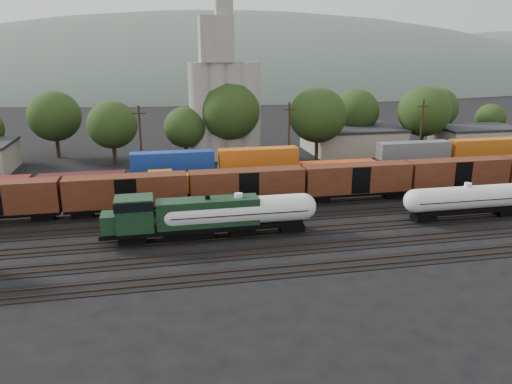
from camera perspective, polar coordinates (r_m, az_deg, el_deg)
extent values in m
plane|color=black|center=(61.42, -1.65, -3.31)|extent=(600.00, 600.00, 0.00)
cube|color=black|center=(47.80, 1.61, -9.12)|extent=(180.00, 3.20, 0.08)
cube|color=#382319|center=(47.14, 1.81, -9.39)|extent=(180.00, 0.08, 0.16)
cube|color=#382319|center=(48.40, 1.41, -8.68)|extent=(180.00, 0.08, 0.16)
cube|color=black|center=(52.25, 0.32, -6.84)|extent=(180.00, 3.20, 0.08)
cube|color=#382319|center=(51.58, 0.49, -7.06)|extent=(180.00, 0.08, 0.16)
cube|color=#382319|center=(52.87, 0.16, -6.46)|extent=(180.00, 0.08, 0.16)
cube|color=black|center=(56.79, -0.75, -4.92)|extent=(180.00, 3.20, 0.08)
cube|color=#382319|center=(56.11, -0.60, -5.10)|extent=(180.00, 0.08, 0.16)
cube|color=#382319|center=(57.42, -0.89, -4.59)|extent=(180.00, 0.08, 0.16)
cube|color=black|center=(61.41, -1.65, -3.28)|extent=(180.00, 3.20, 0.08)
cube|color=#382319|center=(60.72, -1.53, -3.43)|extent=(180.00, 0.08, 0.16)
cube|color=#382319|center=(62.05, -1.77, -2.99)|extent=(180.00, 0.08, 0.16)
cube|color=black|center=(66.08, -2.43, -1.87)|extent=(180.00, 3.20, 0.08)
cube|color=#382319|center=(65.38, -2.32, -2.00)|extent=(180.00, 0.08, 0.16)
cube|color=#382319|center=(66.73, -2.53, -1.62)|extent=(180.00, 0.08, 0.16)
cube|color=black|center=(70.79, -3.10, -0.65)|extent=(180.00, 3.20, 0.08)
cube|color=#382319|center=(70.09, -3.01, -0.75)|extent=(180.00, 0.08, 0.16)
cube|color=#382319|center=(71.45, -3.19, -0.43)|extent=(180.00, 0.08, 0.16)
cube|color=black|center=(75.55, -3.69, 0.42)|extent=(180.00, 3.20, 0.08)
cube|color=#382319|center=(74.84, -3.61, 0.33)|extent=(180.00, 0.08, 0.16)
cube|color=#382319|center=(76.21, -3.77, 0.62)|extent=(180.00, 0.08, 0.16)
cube|color=black|center=(55.49, -7.78, -4.08)|extent=(18.67, 3.19, 0.44)
cube|color=black|center=(55.66, -7.76, -4.56)|extent=(5.49, 2.42, 0.88)
cube|color=black|center=(55.11, -5.52, -2.27)|extent=(11.20, 2.64, 2.97)
cube|color=black|center=(54.77, -13.71, -2.42)|extent=(3.95, 3.19, 3.62)
cube|color=black|center=(54.43, -13.79, -1.27)|extent=(4.06, 3.30, 0.99)
cube|color=black|center=(55.20, -16.37, -3.38)|extent=(1.76, 2.64, 1.98)
cylinder|color=black|center=(54.61, -5.57, -0.63)|extent=(0.55, 0.55, 0.55)
cube|color=black|center=(55.70, -13.91, -5.12)|extent=(2.86, 2.20, 0.77)
cube|color=black|center=(56.40, -1.67, -4.36)|extent=(2.86, 2.20, 0.77)
cylinder|color=silver|center=(55.59, -2.00, -2.15)|extent=(14.91, 3.07, 3.07)
sphere|color=silver|center=(54.88, -9.70, -2.62)|extent=(3.07, 3.07, 3.07)
sphere|color=silver|center=(57.27, 5.36, -1.66)|extent=(3.07, 3.07, 3.07)
cylinder|color=silver|center=(55.07, -2.02, -0.43)|extent=(0.95, 0.95, 0.53)
cube|color=black|center=(55.59, -2.00, -2.15)|extent=(15.25, 3.22, 0.08)
cube|color=black|center=(56.14, -1.99, -3.79)|extent=(14.40, 2.33, 0.53)
cube|color=black|center=(55.72, -8.19, -4.81)|extent=(2.75, 2.12, 0.74)
cube|color=black|center=(57.65, 4.01, -3.96)|extent=(2.75, 2.12, 0.74)
cylinder|color=silver|center=(66.46, 22.92, -0.58)|extent=(13.75, 2.83, 2.83)
sphere|color=silver|center=(62.84, 17.74, -0.97)|extent=(2.83, 2.83, 2.83)
cylinder|color=silver|center=(66.05, 23.07, 0.76)|extent=(0.88, 0.88, 0.49)
cube|color=black|center=(66.46, 22.92, -0.58)|extent=(14.06, 2.97, 0.08)
cube|color=black|center=(66.89, 22.77, -1.86)|extent=(13.28, 2.15, 0.49)
cube|color=black|center=(64.09, 18.56, -2.74)|extent=(2.54, 1.95, 0.68)
cube|color=black|center=(70.35, 26.51, -1.97)|extent=(2.54, 1.95, 0.68)
cube|color=black|center=(69.96, -6.80, 0.03)|extent=(16.21, 2.61, 0.36)
cube|color=black|center=(70.07, -6.79, -0.28)|extent=(4.50, 1.98, 0.72)
cube|color=#C46811|center=(69.77, -5.24, 1.23)|extent=(9.73, 2.16, 2.43)
cube|color=#C46811|center=(69.29, -10.85, 1.13)|extent=(3.24, 2.61, 2.97)
cube|color=black|center=(69.06, -10.89, 1.89)|extent=(3.33, 2.70, 0.81)
cube|color=#C46811|center=(69.48, -12.69, 0.48)|extent=(1.44, 2.16, 1.62)
cylinder|color=black|center=(69.44, -5.27, 2.30)|extent=(0.45, 0.45, 0.45)
cube|color=black|center=(69.89, -11.02, -0.67)|extent=(2.34, 1.80, 0.63)
cube|color=black|center=(70.73, -2.59, -0.18)|extent=(2.34, 1.80, 0.63)
cube|color=black|center=(65.03, -14.48, -1.61)|extent=(15.00, 2.60, 0.40)
cube|color=#502313|center=(64.44, -14.61, 0.17)|extent=(15.00, 2.90, 3.80)
cube|color=black|center=(66.01, -1.03, -0.82)|extent=(15.00, 2.60, 0.40)
cube|color=#502313|center=(65.43, -1.04, 0.94)|extent=(15.00, 2.90, 3.80)
cube|color=black|center=(70.42, 11.37, -0.06)|extent=(15.00, 2.60, 0.40)
cube|color=#502313|center=(69.88, 11.47, 1.60)|extent=(15.00, 2.90, 3.80)
cube|color=black|center=(77.69, 21.88, 0.59)|extent=(15.00, 2.60, 0.40)
cube|color=#502313|center=(77.20, 22.04, 2.10)|extent=(15.00, 2.90, 3.80)
cube|color=black|center=(75.42, -3.69, 0.75)|extent=(160.00, 2.60, 0.60)
cube|color=#410F0F|center=(75.00, -19.23, 1.05)|extent=(12.00, 2.40, 2.60)
cube|color=maroon|center=(74.37, -9.43, 1.62)|extent=(12.00, 2.40, 2.60)
cube|color=navy|center=(73.77, -9.52, 3.58)|extent=(12.00, 2.40, 2.60)
cube|color=silver|center=(75.92, 0.26, 2.14)|extent=(12.00, 2.40, 2.60)
cube|color=#CF5D15|center=(75.34, 0.27, 4.06)|extent=(12.00, 2.40, 2.60)
cube|color=#C94414|center=(79.54, 9.33, 2.57)|extent=(12.00, 2.40, 2.60)
cube|color=#571E14|center=(84.94, 17.42, 2.90)|extent=(12.00, 2.40, 2.60)
cube|color=slate|center=(84.42, 17.57, 4.61)|extent=(12.00, 2.40, 2.60)
cube|color=#C56914|center=(91.82, 24.43, 3.14)|extent=(12.00, 2.40, 2.60)
cube|color=#BC5E13|center=(91.34, 24.62, 4.72)|extent=(12.00, 2.40, 2.60)
cylinder|color=gray|center=(94.18, -6.27, 9.03)|extent=(4.40, 4.40, 18.00)
cylinder|color=gray|center=(94.52, -4.44, 9.11)|extent=(4.40, 4.40, 18.00)
cylinder|color=gray|center=(94.96, -2.63, 9.17)|extent=(4.40, 4.40, 18.00)
cylinder|color=gray|center=(95.48, -0.83, 9.22)|extent=(4.40, 4.40, 18.00)
cube|color=gray|center=(93.85, -4.62, 17.01)|extent=(6.00, 5.00, 8.00)
cube|color=gray|center=(94.27, -3.73, 20.06)|extent=(3.00, 3.00, 4.00)
cube|color=#9E937F|center=(104.76, 10.93, 5.84)|extent=(18.00, 14.00, 4.60)
cube|color=#232326|center=(104.35, 11.00, 7.22)|extent=(18.36, 14.28, 0.50)
cube|color=#9E937F|center=(112.63, 23.80, 5.47)|extent=(16.00, 10.00, 4.60)
cube|color=#232326|center=(112.25, 23.95, 6.74)|extent=(16.32, 10.20, 0.50)
cylinder|color=black|center=(104.19, -21.70, 4.68)|extent=(0.70, 0.70, 3.68)
ellipsoid|color=#283D16|center=(103.27, -22.05, 8.03)|extent=(9.99, 9.99, 9.46)
cylinder|color=black|center=(94.93, -15.85, 4.08)|extent=(0.70, 0.70, 3.31)
ellipsoid|color=#283D16|center=(93.99, -16.11, 7.39)|extent=(8.99, 8.99, 8.52)
cylinder|color=black|center=(94.80, -7.97, 4.40)|extent=(0.70, 0.70, 2.92)
ellipsoid|color=#283D16|center=(93.94, -8.09, 7.33)|extent=(7.93, 7.93, 7.51)
cylinder|color=black|center=(95.60, -2.97, 5.02)|extent=(0.70, 0.70, 4.19)
ellipsoid|color=#283D16|center=(94.51, -3.03, 9.21)|extent=(11.38, 11.38, 10.78)
cylinder|color=black|center=(94.87, 6.92, 4.76)|extent=(0.70, 0.70, 3.93)
ellipsoid|color=#283D16|center=(93.81, 7.05, 8.71)|extent=(10.66, 10.66, 10.10)
cylinder|color=black|center=(108.96, 11.18, 5.94)|extent=(0.70, 0.70, 3.57)
ellipsoid|color=#283D16|center=(108.10, 11.35, 9.06)|extent=(9.68, 9.68, 9.17)
cylinder|color=black|center=(106.76, 18.38, 5.29)|extent=(0.70, 0.70, 3.84)
ellipsoid|color=#283D16|center=(105.84, 18.69, 8.72)|extent=(10.43, 10.43, 9.88)
cylinder|color=black|center=(119.42, 19.62, 6.17)|extent=(0.70, 0.70, 3.53)
ellipsoid|color=#283D16|center=(118.64, 19.89, 8.99)|extent=(9.59, 9.59, 9.09)
cylinder|color=black|center=(125.85, 24.99, 5.82)|extent=(0.70, 0.70, 2.45)
ellipsoid|color=#283D16|center=(125.29, 25.21, 7.66)|extent=(6.64, 6.64, 6.29)
cylinder|color=black|center=(80.35, -13.03, 5.35)|extent=(0.36, 0.36, 12.00)
cube|color=black|center=(79.64, -13.25, 8.74)|extent=(2.20, 0.18, 0.18)
cylinder|color=black|center=(83.35, 3.76, 6.10)|extent=(0.36, 0.36, 12.00)
cube|color=black|center=(82.65, 3.83, 9.38)|extent=(2.20, 0.18, 0.18)
cylinder|color=black|center=(92.67, 18.30, 6.33)|extent=(0.36, 0.36, 12.00)
cube|color=black|center=(92.05, 18.57, 9.28)|extent=(2.20, 0.18, 0.18)
ellipsoid|color=#59665B|center=(323.87, -2.90, 8.39)|extent=(520.00, 286.00, 130.00)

